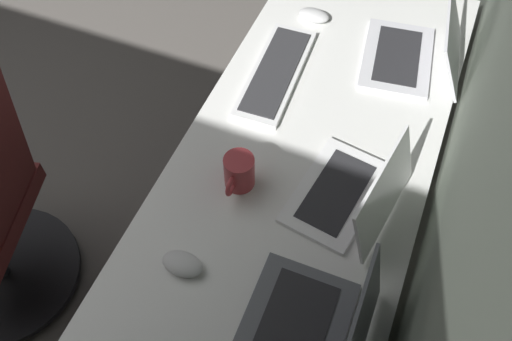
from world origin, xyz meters
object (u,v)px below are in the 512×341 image
object	(u,v)px
laptop_center	(320,325)
mouse_spare	(182,264)
keyboard_main	(276,73)
laptop_leftmost	(355,193)
laptop_left	(419,51)
coffee_mug	(239,172)
mouse_main	(314,15)

from	to	relation	value
laptop_center	mouse_spare	world-z (taller)	laptop_center
keyboard_main	laptop_leftmost	bearing A→B (deg)	44.70
laptop_left	keyboard_main	world-z (taller)	laptop_left
keyboard_main	coffee_mug	world-z (taller)	coffee_mug
keyboard_main	mouse_spare	bearing A→B (deg)	2.04
mouse_main	coffee_mug	distance (m)	0.70
laptop_leftmost	mouse_spare	distance (m)	0.47
laptop_leftmost	mouse_main	size ratio (longest dim) A/B	3.29
laptop_leftmost	laptop_center	xyz separation A→B (m)	(0.36, 0.03, 0.01)
mouse_spare	keyboard_main	bearing A→B (deg)	-177.96
mouse_main	laptop_center	bearing A→B (deg)	19.36
laptop_left	mouse_spare	xyz separation A→B (m)	(0.91, -0.36, -0.03)
mouse_spare	coffee_mug	bearing A→B (deg)	173.89
mouse_spare	coffee_mug	distance (m)	0.28
laptop_leftmost	laptop_center	size ratio (longest dim) A/B	1.20
keyboard_main	coffee_mug	size ratio (longest dim) A/B	3.51
laptop_leftmost	laptop_left	world-z (taller)	laptop_left
laptop_center	coffee_mug	xyz separation A→B (m)	(-0.31, -0.32, -0.00)
coffee_mug	mouse_spare	bearing A→B (deg)	-6.11
laptop_leftmost	mouse_spare	xyz separation A→B (m)	(0.33, -0.33, -0.03)
laptop_left	coffee_mug	xyz separation A→B (m)	(0.63, -0.33, 0.00)
laptop_leftmost	mouse_main	world-z (taller)	laptop_leftmost
keyboard_main	laptop_left	bearing A→B (deg)	119.40
keyboard_main	mouse_spare	size ratio (longest dim) A/B	4.10
laptop_left	mouse_spare	size ratio (longest dim) A/B	3.39
laptop_center	keyboard_main	bearing A→B (deg)	-152.16
mouse_main	mouse_spare	world-z (taller)	same
mouse_spare	coffee_mug	world-z (taller)	coffee_mug
laptop_leftmost	laptop_center	world-z (taller)	laptop_center
laptop_left	mouse_main	distance (m)	0.37
laptop_leftmost	keyboard_main	bearing A→B (deg)	-135.30
laptop_leftmost	coffee_mug	world-z (taller)	laptop_leftmost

